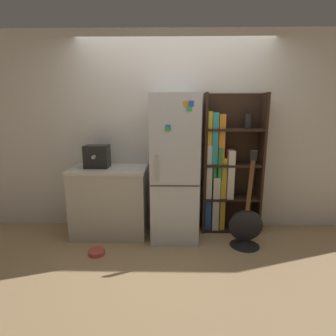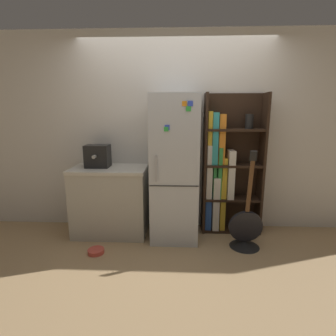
# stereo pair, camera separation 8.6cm
# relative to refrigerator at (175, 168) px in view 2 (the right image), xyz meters

# --- Properties ---
(ground_plane) EXTENTS (16.00, 16.00, 0.00)m
(ground_plane) POSITION_rel_refrigerator_xyz_m (0.00, -0.13, -0.89)
(ground_plane) COLOR tan
(wall_back) EXTENTS (8.00, 0.05, 2.60)m
(wall_back) POSITION_rel_refrigerator_xyz_m (0.00, 0.35, 0.41)
(wall_back) COLOR silver
(wall_back) RESTS_ON ground_plane
(refrigerator) EXTENTS (0.57, 0.67, 1.79)m
(refrigerator) POSITION_rel_refrigerator_xyz_m (0.00, 0.00, 0.00)
(refrigerator) COLOR silver
(refrigerator) RESTS_ON ground_plane
(bookshelf) EXTENTS (0.76, 0.28, 1.81)m
(bookshelf) POSITION_rel_refrigerator_xyz_m (0.66, 0.21, -0.07)
(bookshelf) COLOR black
(bookshelf) RESTS_ON ground_plane
(kitchen_counter) EXTENTS (0.95, 0.58, 0.89)m
(kitchen_counter) POSITION_rel_refrigerator_xyz_m (-0.84, 0.04, -0.45)
(kitchen_counter) COLOR #BCB7A8
(kitchen_counter) RESTS_ON ground_plane
(espresso_machine) EXTENTS (0.30, 0.28, 0.28)m
(espresso_machine) POSITION_rel_refrigerator_xyz_m (-0.98, 0.07, 0.14)
(espresso_machine) COLOR black
(espresso_machine) RESTS_ON kitchen_counter
(guitar) EXTENTS (0.39, 0.35, 1.18)m
(guitar) POSITION_rel_refrigerator_xyz_m (0.85, -0.27, -0.72)
(guitar) COLOR black
(guitar) RESTS_ON ground_plane
(pet_bowl) EXTENTS (0.19, 0.19, 0.05)m
(pet_bowl) POSITION_rel_refrigerator_xyz_m (-0.88, -0.50, -0.87)
(pet_bowl) COLOR #D84C3F
(pet_bowl) RESTS_ON ground_plane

